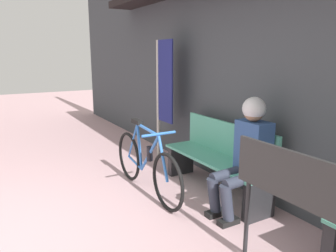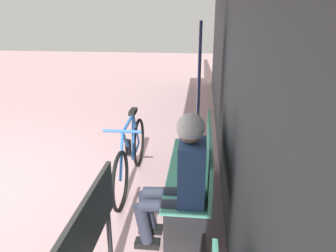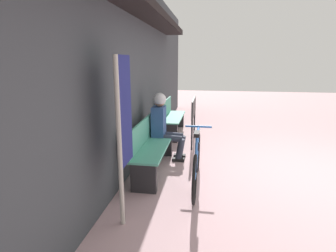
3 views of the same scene
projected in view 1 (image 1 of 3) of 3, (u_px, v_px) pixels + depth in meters
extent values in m
cube|color=#3D4247|center=(256.00, 56.00, 3.65)|extent=(12.00, 0.12, 3.20)
cube|color=#51A88E|center=(214.00, 159.00, 3.83)|extent=(1.57, 0.42, 0.03)
cube|color=#51A88E|center=(228.00, 139.00, 3.88)|extent=(1.57, 0.03, 0.40)
cube|color=#232326|center=(181.00, 159.00, 4.50)|extent=(0.10, 0.36, 0.41)
cube|color=#232326|center=(259.00, 200.00, 3.26)|extent=(0.10, 0.36, 0.41)
torus|color=black|center=(129.00, 156.00, 4.27)|extent=(0.63, 0.04, 0.63)
torus|color=black|center=(167.00, 182.00, 3.41)|extent=(0.63, 0.04, 0.63)
cylinder|color=blue|center=(147.00, 129.00, 3.70)|extent=(0.55, 0.03, 0.07)
cylinder|color=blue|center=(150.00, 154.00, 3.71)|extent=(0.47, 0.03, 0.54)
cylinder|color=blue|center=(139.00, 147.00, 3.94)|extent=(0.13, 0.03, 0.55)
cylinder|color=blue|center=(135.00, 162.00, 4.11)|extent=(0.39, 0.03, 0.08)
cylinder|color=blue|center=(133.00, 141.00, 4.10)|extent=(0.30, 0.02, 0.50)
cylinder|color=blue|center=(163.00, 159.00, 3.44)|extent=(0.21, 0.03, 0.47)
cube|color=black|center=(137.00, 122.00, 3.92)|extent=(0.20, 0.07, 0.05)
cylinder|color=blue|center=(159.00, 134.00, 3.46)|extent=(0.03, 0.40, 0.03)
cylinder|color=black|center=(150.00, 154.00, 3.71)|extent=(0.07, 0.07, 0.17)
cylinder|color=#2D3342|center=(228.00, 174.00, 3.33)|extent=(0.11, 0.40, 0.13)
cylinder|color=#2D3342|center=(214.00, 195.00, 3.29)|extent=(0.11, 0.17, 0.38)
cube|color=black|center=(216.00, 213.00, 3.35)|extent=(0.10, 0.22, 0.06)
cylinder|color=#2D3342|center=(241.00, 181.00, 3.16)|extent=(0.11, 0.40, 0.13)
cylinder|color=#2D3342|center=(227.00, 203.00, 3.12)|extent=(0.11, 0.17, 0.38)
cube|color=black|center=(228.00, 222.00, 3.18)|extent=(0.10, 0.22, 0.06)
cube|color=#2D4C84|center=(253.00, 147.00, 3.30)|extent=(0.34, 0.22, 0.53)
sphere|color=#9E7556|center=(254.00, 112.00, 3.21)|extent=(0.20, 0.20, 0.20)
sphere|color=silver|center=(254.00, 108.00, 3.21)|extent=(0.23, 0.23, 0.23)
cylinder|color=#B7B2A8|center=(158.00, 101.00, 5.00)|extent=(0.05, 0.05, 1.82)
cube|color=navy|center=(165.00, 82.00, 4.74)|extent=(0.40, 0.02, 1.19)
cylinder|color=#232326|center=(247.00, 219.00, 2.65)|extent=(0.04, 0.04, 0.63)
cube|color=#2D2D2D|center=(295.00, 178.00, 2.19)|extent=(1.05, 0.03, 0.36)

